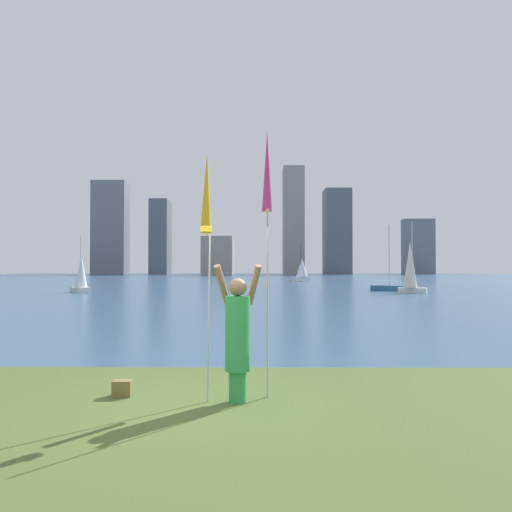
{
  "coord_description": "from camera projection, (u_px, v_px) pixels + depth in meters",
  "views": [
    {
      "loc": [
        1.01,
        -6.66,
        1.95
      ],
      "look_at": [
        0.86,
        8.79,
        2.26
      ],
      "focal_mm": 33.86,
      "sensor_mm": 36.0,
      "label": 1
    }
  ],
  "objects": [
    {
      "name": "skyline_tower_2",
      "position": [
        218.0,
        255.0,
        106.95
      ],
      "size": [
        6.84,
        6.32,
        8.37
      ],
      "color": "gray",
      "rests_on": "ground"
    },
    {
      "name": "skyline_tower_0",
      "position": [
        110.0,
        228.0,
        106.92
      ],
      "size": [
        7.37,
        4.84,
        20.6
      ],
      "color": "slate",
      "rests_on": "ground"
    },
    {
      "name": "sailboat_3",
      "position": [
        302.0,
        270.0,
        58.83
      ],
      "size": [
        2.48,
        2.58,
        4.59
      ],
      "color": "silver",
      "rests_on": "ground"
    },
    {
      "name": "skyline_tower_1",
      "position": [
        160.0,
        237.0,
        106.72
      ],
      "size": [
        3.97,
        6.01,
        16.47
      ],
      "color": "#565B66",
      "rests_on": "ground"
    },
    {
      "name": "bag",
      "position": [
        123.0,
        388.0,
        7.19
      ],
      "size": [
        0.28,
        0.19,
        0.23
      ],
      "color": "olive",
      "rests_on": "ground"
    },
    {
      "name": "sailboat_4",
      "position": [
        81.0,
        276.0,
        35.1
      ],
      "size": [
        1.86,
        1.93,
        4.22
      ],
      "color": "silver",
      "rests_on": "ground"
    },
    {
      "name": "ground",
      "position": [
        252.0,
        282.0,
        57.56
      ],
      "size": [
        120.0,
        138.0,
        0.12
      ],
      "color": "#475B28"
    },
    {
      "name": "skyline_tower_4",
      "position": [
        337.0,
        232.0,
        108.62
      ],
      "size": [
        5.77,
        6.61,
        19.04
      ],
      "color": "#565B66",
      "rests_on": "ground"
    },
    {
      "name": "sailboat_1",
      "position": [
        389.0,
        287.0,
        37.28
      ],
      "size": [
        2.94,
        1.86,
        5.09
      ],
      "color": "#2D6084",
      "rests_on": "ground"
    },
    {
      "name": "kite_flag_left",
      "position": [
        207.0,
        198.0,
        6.77
      ],
      "size": [
        0.16,
        0.61,
        3.56
      ],
      "color": "#B2B2B7",
      "rests_on": "ground"
    },
    {
      "name": "skyline_tower_3",
      "position": [
        293.0,
        221.0,
        111.02
      ],
      "size": [
        4.7,
        6.65,
        24.47
      ],
      "color": "gray",
      "rests_on": "ground"
    },
    {
      "name": "skyline_tower_5",
      "position": [
        418.0,
        247.0,
        108.99
      ],
      "size": [
        6.81,
        3.19,
        12.44
      ],
      "color": "slate",
      "rests_on": "ground"
    },
    {
      "name": "sailboat_0",
      "position": [
        410.0,
        268.0,
        34.09
      ],
      "size": [
        2.02,
        1.37,
        5.06
      ],
      "color": "white",
      "rests_on": "ground"
    },
    {
      "name": "kite_flag_right",
      "position": [
        267.0,
        178.0,
        7.4
      ],
      "size": [
        0.16,
        0.63,
        4.01
      ],
      "color": "#B2B2B7",
      "rests_on": "ground"
    },
    {
      "name": "person",
      "position": [
        238.0,
        334.0,
        6.91
      ],
      "size": [
        0.72,
        0.53,
        1.97
      ],
      "rotation": [
        0.0,
        0.0,
        -0.27
      ],
      "color": "green",
      "rests_on": "ground"
    }
  ]
}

